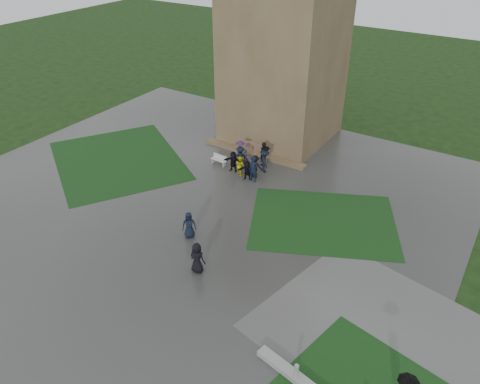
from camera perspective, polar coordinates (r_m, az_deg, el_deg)
The scene contains 10 objects.
ground at distance 30.33m, azimuth -8.71°, elevation -3.19°, with size 120.00×120.00×0.00m, color black.
plaza at distance 31.57m, azimuth -6.38°, elevation -1.44°, with size 34.00×34.00×0.02m, color #363633.
lawn_inset_left at distance 38.00m, azimuth -14.65°, elevation 3.78°, with size 11.00×9.00×0.01m, color black.
lawn_inset_right at distance 30.13m, azimuth 10.09°, elevation -3.54°, with size 9.00×7.00×0.01m, color black.
tower at distance 38.27m, azimuth 5.55°, elevation 19.24°, with size 8.00×8.00×18.00m, color brown.
tower_plinth at distance 37.61m, azimuth 1.72°, elevation 4.75°, with size 9.00×0.80×0.22m, color brown.
bench at distance 36.05m, azimuth -2.54°, elevation 3.97°, with size 1.35×0.50×0.77m.
visitor_cluster at distance 34.35m, azimuth 1.20°, elevation 3.97°, with size 3.45×3.45×2.69m.
pedestrian_mid at distance 28.06m, azimuth -6.23°, elevation -4.01°, with size 0.83×0.57×1.71m, color black.
pedestrian_near at distance 25.49m, azimuth -5.25°, elevation -7.98°, with size 0.90×0.62×1.85m, color black.
Camera 1 is at (17.10, -18.24, 17.16)m, focal length 35.00 mm.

